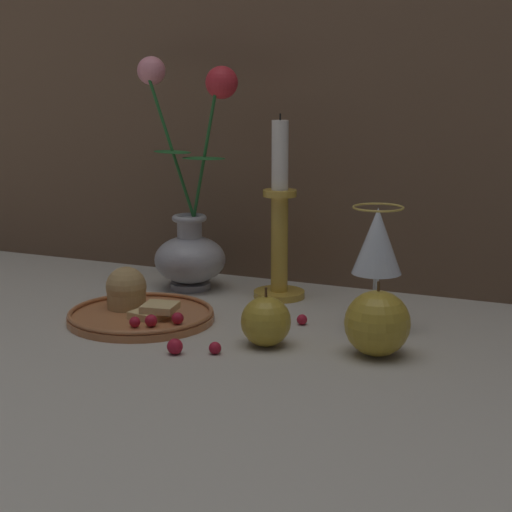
{
  "coord_description": "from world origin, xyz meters",
  "views": [
    {
      "loc": [
        0.5,
        -1.01,
        0.34
      ],
      "look_at": [
        0.05,
        0.01,
        0.1
      ],
      "focal_mm": 60.0,
      "sensor_mm": 36.0,
      "label": 1
    }
  ],
  "objects_px": {
    "apple_beside_vase": "(266,321)",
    "apple_near_glass": "(377,323)",
    "plate_with_pastries": "(137,308)",
    "wine_glass": "(377,246)",
    "candlestick": "(280,229)",
    "vase": "(190,227)"
  },
  "relations": [
    {
      "from": "wine_glass",
      "to": "candlestick",
      "type": "relative_size",
      "value": 0.6
    },
    {
      "from": "wine_glass",
      "to": "apple_beside_vase",
      "type": "height_order",
      "value": "wine_glass"
    },
    {
      "from": "wine_glass",
      "to": "apple_near_glass",
      "type": "height_order",
      "value": "wine_glass"
    },
    {
      "from": "vase",
      "to": "candlestick",
      "type": "height_order",
      "value": "vase"
    },
    {
      "from": "wine_glass",
      "to": "apple_beside_vase",
      "type": "distance_m",
      "value": 0.18
    },
    {
      "from": "plate_with_pastries",
      "to": "wine_glass",
      "type": "relative_size",
      "value": 1.22
    },
    {
      "from": "plate_with_pastries",
      "to": "apple_beside_vase",
      "type": "xyz_separation_m",
      "value": [
        0.21,
        -0.04,
        0.02
      ]
    },
    {
      "from": "apple_near_glass",
      "to": "wine_glass",
      "type": "bearing_deg",
      "value": 107.11
    },
    {
      "from": "candlestick",
      "to": "vase",
      "type": "bearing_deg",
      "value": -177.97
    },
    {
      "from": "candlestick",
      "to": "apple_beside_vase",
      "type": "height_order",
      "value": "candlestick"
    },
    {
      "from": "vase",
      "to": "plate_with_pastries",
      "type": "xyz_separation_m",
      "value": [
        0.01,
        -0.19,
        -0.08
      ]
    },
    {
      "from": "vase",
      "to": "wine_glass",
      "type": "xyz_separation_m",
      "value": [
        0.33,
        -0.1,
        0.02
      ]
    },
    {
      "from": "vase",
      "to": "wine_glass",
      "type": "distance_m",
      "value": 0.35
    },
    {
      "from": "candlestick",
      "to": "apple_beside_vase",
      "type": "xyz_separation_m",
      "value": [
        0.07,
        -0.23,
        -0.08
      ]
    },
    {
      "from": "vase",
      "to": "apple_near_glass",
      "type": "xyz_separation_m",
      "value": [
        0.36,
        -0.2,
        -0.06
      ]
    },
    {
      "from": "plate_with_pastries",
      "to": "apple_near_glass",
      "type": "relative_size",
      "value": 2.19
    },
    {
      "from": "plate_with_pastries",
      "to": "candlestick",
      "type": "xyz_separation_m",
      "value": [
        0.14,
        0.19,
        0.09
      ]
    },
    {
      "from": "candlestick",
      "to": "apple_near_glass",
      "type": "xyz_separation_m",
      "value": [
        0.21,
        -0.21,
        -0.07
      ]
    },
    {
      "from": "apple_near_glass",
      "to": "candlestick",
      "type": "bearing_deg",
      "value": 135.99
    },
    {
      "from": "plate_with_pastries",
      "to": "apple_near_glass",
      "type": "xyz_separation_m",
      "value": [
        0.35,
        -0.01,
        0.02
      ]
    },
    {
      "from": "plate_with_pastries",
      "to": "wine_glass",
      "type": "bearing_deg",
      "value": 15.87
    },
    {
      "from": "apple_beside_vase",
      "to": "apple_near_glass",
      "type": "relative_size",
      "value": 0.82
    }
  ]
}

